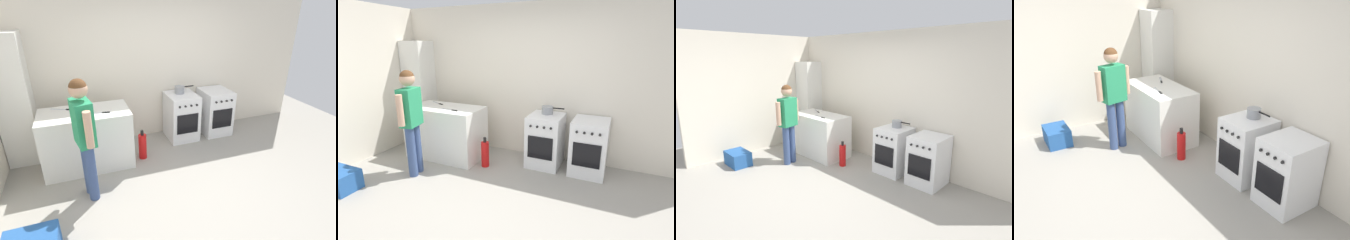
{
  "view_description": "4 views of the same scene",
  "coord_description": "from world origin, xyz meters",
  "views": [
    {
      "loc": [
        -1.38,
        -2.53,
        2.37
      ],
      "look_at": [
        -0.23,
        0.68,
        0.82
      ],
      "focal_mm": 28.0,
      "sensor_mm": 36.0,
      "label": 1
    },
    {
      "loc": [
        1.41,
        -2.37,
        1.96
      ],
      "look_at": [
        -0.1,
        0.99,
        0.87
      ],
      "focal_mm": 28.0,
      "sensor_mm": 36.0,
      "label": 2
    },
    {
      "loc": [
        2.95,
        -2.33,
        2.11
      ],
      "look_at": [
        -0.19,
        0.81,
        1.04
      ],
      "focal_mm": 28.0,
      "sensor_mm": 36.0,
      "label": 3
    },
    {
      "loc": [
        3.14,
        -1.19,
        2.49
      ],
      "look_at": [
        -0.01,
        0.79,
        0.89
      ],
      "focal_mm": 35.0,
      "sensor_mm": 36.0,
      "label": 4
    }
  ],
  "objects": [
    {
      "name": "back_wall",
      "position": [
        0.0,
        1.95,
        1.3
      ],
      "size": [
        6.0,
        0.1,
        2.6
      ],
      "primitive_type": "cube",
      "color": "silver",
      "rests_on": "ground"
    },
    {
      "name": "oven_left",
      "position": [
        0.35,
        1.58,
        0.43
      ],
      "size": [
        0.53,
        0.62,
        0.85
      ],
      "color": "white",
      "rests_on": "ground"
    },
    {
      "name": "oven_right",
      "position": [
        1.04,
        1.58,
        0.43
      ],
      "size": [
        0.52,
        0.62,
        0.85
      ],
      "color": "white",
      "rests_on": "ground"
    },
    {
      "name": "ground_plane",
      "position": [
        0.0,
        0.0,
        0.0
      ],
      "size": [
        8.0,
        8.0,
        0.0
      ],
      "primitive_type": "plane",
      "color": "gray"
    },
    {
      "name": "pot",
      "position": [
        0.34,
        1.66,
        0.92
      ],
      "size": [
        0.36,
        0.18,
        0.13
      ],
      "color": "gray",
      "rests_on": "oven_left"
    },
    {
      "name": "larder_cabinet",
      "position": [
        -2.3,
        1.68,
        1.0
      ],
      "size": [
        0.48,
        0.44,
        2.0
      ],
      "primitive_type": "cube",
      "color": "silver",
      "rests_on": "ground"
    },
    {
      "name": "recycling_crate_lower",
      "position": [
        -2.03,
        -0.36,
        0.14
      ],
      "size": [
        0.52,
        0.36,
        0.28
      ],
      "primitive_type": "cube",
      "color": "#235193",
      "rests_on": "ground"
    },
    {
      "name": "side_wall_left",
      "position": [
        -2.6,
        0.4,
        1.3
      ],
      "size": [
        0.1,
        3.1,
        2.6
      ],
      "primitive_type": "cube",
      "color": "silver",
      "rests_on": "ground"
    },
    {
      "name": "knife_carving",
      "position": [
        -1.14,
        1.07,
        0.9
      ],
      "size": [
        0.33,
        0.08,
        0.01
      ],
      "color": "silver",
      "rests_on": "counter_unit"
    },
    {
      "name": "knife_bread",
      "position": [
        -1.64,
        1.39,
        0.9
      ],
      "size": [
        0.33,
        0.17,
        0.01
      ],
      "color": "silver",
      "rests_on": "counter_unit"
    },
    {
      "name": "fire_extinguisher",
      "position": [
        -0.52,
        1.1,
        0.22
      ],
      "size": [
        0.13,
        0.13,
        0.5
      ],
      "color": "red",
      "rests_on": "ground"
    },
    {
      "name": "person",
      "position": [
        -1.38,
        0.44,
        0.95
      ],
      "size": [
        0.27,
        0.56,
        1.6
      ],
      "color": "#384C7A",
      "rests_on": "ground"
    },
    {
      "name": "counter_unit",
      "position": [
        -1.35,
        1.2,
        0.45
      ],
      "size": [
        1.3,
        0.7,
        0.9
      ],
      "primitive_type": "cube",
      "color": "silver",
      "rests_on": "ground"
    }
  ]
}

